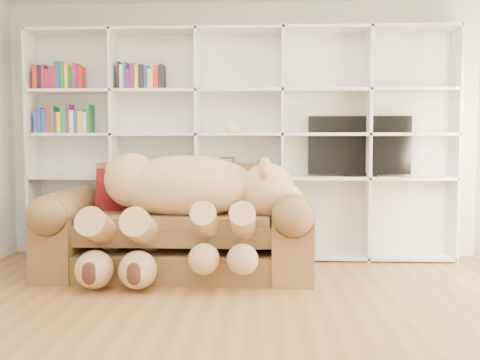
{
  "coord_description": "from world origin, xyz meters",
  "views": [
    {
      "loc": [
        0.26,
        -3.26,
        1.21
      ],
      "look_at": [
        0.03,
        1.63,
        0.87
      ],
      "focal_mm": 40.0,
      "sensor_mm": 36.0,
      "label": 1
    }
  ],
  "objects_px": {
    "sofa": "(179,232)",
    "gift_box": "(278,271)",
    "tv": "(359,147)",
    "teddy_bear": "(185,199)"
  },
  "relations": [
    {
      "from": "sofa",
      "to": "teddy_bear",
      "type": "relative_size",
      "value": 1.27
    },
    {
      "from": "teddy_bear",
      "to": "tv",
      "type": "distance_m",
      "value": 1.98
    },
    {
      "from": "sofa",
      "to": "gift_box",
      "type": "distance_m",
      "value": 1.01
    },
    {
      "from": "sofa",
      "to": "tv",
      "type": "bearing_deg",
      "value": 22.11
    },
    {
      "from": "sofa",
      "to": "tv",
      "type": "height_order",
      "value": "tv"
    },
    {
      "from": "sofa",
      "to": "gift_box",
      "type": "height_order",
      "value": "sofa"
    },
    {
      "from": "gift_box",
      "to": "teddy_bear",
      "type": "bearing_deg",
      "value": 170.7
    },
    {
      "from": "sofa",
      "to": "gift_box",
      "type": "xyz_separation_m",
      "value": [
        0.92,
        -0.34,
        -0.28
      ]
    },
    {
      "from": "teddy_bear",
      "to": "tv",
      "type": "xyz_separation_m",
      "value": [
        1.69,
        0.92,
        0.46
      ]
    },
    {
      "from": "teddy_bear",
      "to": "gift_box",
      "type": "height_order",
      "value": "teddy_bear"
    }
  ]
}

